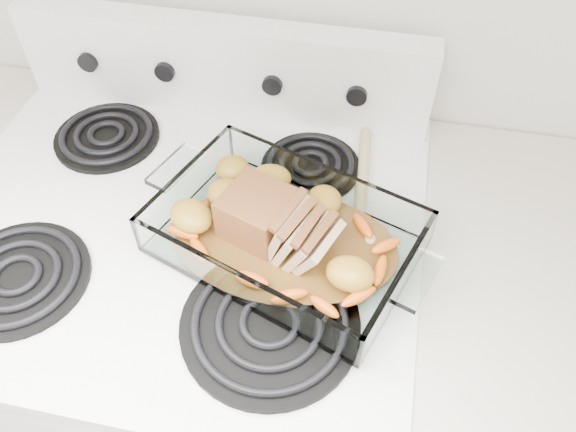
% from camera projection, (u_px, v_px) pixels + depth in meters
% --- Properties ---
extents(electric_range, '(0.78, 0.70, 1.12)m').
position_uv_depth(electric_range, '(208.00, 351.00, 1.25)').
color(electric_range, white).
rests_on(electric_range, ground).
extents(counter_right, '(0.58, 0.68, 0.93)m').
position_uv_depth(counter_right, '(514.00, 414.00, 1.17)').
color(counter_right, white).
rests_on(counter_right, ground).
extents(baking_dish, '(0.37, 0.25, 0.07)m').
position_uv_depth(baking_dish, '(285.00, 238.00, 0.84)').
color(baking_dish, white).
rests_on(baking_dish, electric_range).
extents(pork_roast, '(0.18, 0.09, 0.08)m').
position_uv_depth(pork_roast, '(269.00, 225.00, 0.83)').
color(pork_roast, brown).
rests_on(pork_roast, baking_dish).
extents(roast_vegetables, '(0.34, 0.18, 0.04)m').
position_uv_depth(roast_vegetables, '(288.00, 218.00, 0.86)').
color(roast_vegetables, orange).
rests_on(roast_vegetables, baking_dish).
extents(wooden_spoon, '(0.08, 0.30, 0.02)m').
position_uv_depth(wooden_spoon, '(366.00, 213.00, 0.90)').
color(wooden_spoon, '#C8B486').
rests_on(wooden_spoon, electric_range).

